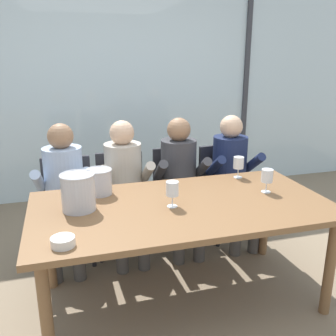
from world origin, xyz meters
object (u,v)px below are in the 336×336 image
chair_near_curtain (68,200)px  tasting_bowl (63,242)px  dining_table (182,214)px  person_beige_jumper (125,181)px  person_navy_polo (233,171)px  person_charcoal_jacket (180,176)px  ice_bucket_secondary (99,181)px  wine_glass_by_left_taster (267,177)px  chair_left_of_center (121,194)px  chair_center (177,188)px  wine_glass_near_bucket (172,190)px  wine_glass_center_pour (239,163)px  chair_right_of_center (223,183)px  person_pale_blue_shirt (64,187)px  ice_bucket_primary (78,192)px

chair_near_curtain → tasting_bowl: 1.32m
dining_table → person_beige_jumper: bearing=108.0°
chair_near_curtain → person_navy_polo: bearing=-1.5°
dining_table → person_charcoal_jacket: (0.24, 0.79, -0.00)m
tasting_bowl → chair_near_curtain: bearing=88.2°
person_charcoal_jacket → person_navy_polo: size_ratio=1.00×
ice_bucket_secondary → wine_glass_by_left_taster: (1.17, -0.30, 0.02)m
person_beige_jumper → chair_left_of_center: bearing=99.8°
chair_center → wine_glass_by_left_taster: wine_glass_by_left_taster is taller
tasting_bowl → wine_glass_near_bucket: bearing=26.4°
chair_left_of_center → tasting_bowl: size_ratio=6.74×
chair_near_curtain → person_navy_polo: 1.51m
chair_center → person_navy_polo: size_ratio=0.73×
person_navy_polo → chair_left_of_center: bearing=173.6°
dining_table → wine_glass_center_pour: (0.61, 0.41, 0.20)m
chair_right_of_center → person_charcoal_jacket: 0.54m
chair_center → person_beige_jumper: size_ratio=0.73×
chair_near_curtain → dining_table: bearing=-47.7°
chair_center → person_navy_polo: bearing=-14.0°
wine_glass_center_pour → chair_left_of_center: bearing=149.7°
chair_left_of_center → person_pale_blue_shirt: size_ratio=0.73×
wine_glass_near_bucket → person_beige_jumper: bearing=102.3°
person_pale_blue_shirt → ice_bucket_primary: person_pale_blue_shirt is taller
chair_left_of_center → wine_glass_by_left_taster: size_ratio=4.97×
chair_right_of_center → chair_center: bearing=173.6°
chair_left_of_center → ice_bucket_secondary: (-0.24, -0.59, 0.34)m
chair_near_curtain → tasting_bowl: (-0.04, -1.29, 0.27)m
person_charcoal_jacket → wine_glass_center_pour: (0.37, -0.38, 0.20)m
chair_left_of_center → chair_right_of_center: (1.01, 0.02, 0.00)m
ice_bucket_secondary → wine_glass_by_left_taster: bearing=-14.4°
dining_table → person_charcoal_jacket: bearing=72.9°
wine_glass_by_left_taster → chair_left_of_center: bearing=136.6°
chair_right_of_center → wine_glass_by_left_taster: bearing=-100.2°
wine_glass_center_pour → dining_table: bearing=-146.3°
ice_bucket_primary → wine_glass_by_left_taster: (1.33, -0.05, -0.01)m
chair_right_of_center → person_navy_polo: bearing=-88.7°
ice_bucket_primary → dining_table: bearing=-7.9°
person_beige_jumper → wine_glass_center_pour: 0.97m
chair_right_of_center → person_pale_blue_shirt: 1.52m
wine_glass_by_left_taster → wine_glass_near_bucket: same height
person_beige_jumper → ice_bucket_primary: person_beige_jumper is taller
person_pale_blue_shirt → wine_glass_by_left_taster: size_ratio=6.80×
dining_table → ice_bucket_primary: bearing=172.1°
chair_near_curtain → wine_glass_near_bucket: 1.21m
chair_center → person_pale_blue_shirt: bearing=-166.0°
chair_left_of_center → chair_right_of_center: same height
person_charcoal_jacket → wine_glass_center_pour: person_charcoal_jacket is taller
dining_table → chair_near_curtain: size_ratio=2.32×
chair_right_of_center → chair_near_curtain: bearing=175.9°
dining_table → chair_left_of_center: size_ratio=2.32×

